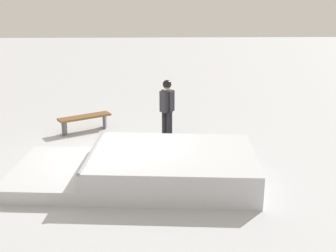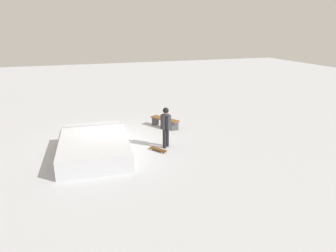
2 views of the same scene
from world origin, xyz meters
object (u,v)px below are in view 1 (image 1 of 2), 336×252
skateboard (179,141)px  skate_ramp (152,168)px  skater (167,105)px  park_bench (85,120)px

skateboard → skate_ramp: bearing=39.7°
skater → park_bench: size_ratio=1.09×
skateboard → park_bench: bearing=-56.8°
skater → skateboard: size_ratio=2.22×
skater → park_bench: (2.48, -0.76, -0.65)m
skateboard → park_bench: 3.06m
skater → skate_ramp: bearing=41.1°
skate_ramp → skater: bearing=-94.0°
park_bench → skate_ramp: bearing=119.4°
skateboard → park_bench: (2.80, -1.19, 0.28)m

